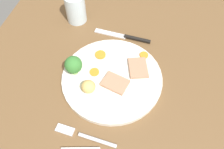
# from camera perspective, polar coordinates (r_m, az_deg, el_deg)

# --- Properties ---
(dining_table) EXTENTS (1.20, 0.84, 0.04)m
(dining_table) POSITION_cam_1_polar(r_m,az_deg,el_deg) (0.62, -0.10, -4.55)
(dining_table) COLOR brown
(dining_table) RESTS_ON ground
(dinner_plate) EXTENTS (0.28, 0.28, 0.01)m
(dinner_plate) POSITION_cam_1_polar(r_m,az_deg,el_deg) (0.61, 0.00, -0.90)
(dinner_plate) COLOR silver
(dinner_plate) RESTS_ON dining_table
(meat_slice_main) EXTENTS (0.07, 0.08, 0.01)m
(meat_slice_main) POSITION_cam_1_polar(r_m,az_deg,el_deg) (0.59, 0.82, -2.21)
(meat_slice_main) COLOR tan
(meat_slice_main) RESTS_ON dinner_plate
(meat_slice_under) EXTENTS (0.08, 0.07, 0.01)m
(meat_slice_under) POSITION_cam_1_polar(r_m,az_deg,el_deg) (0.62, 6.78, 1.72)
(meat_slice_under) COLOR tan
(meat_slice_under) RESTS_ON dinner_plate
(roast_potato_left) EXTENTS (0.04, 0.04, 0.03)m
(roast_potato_left) POSITION_cam_1_polar(r_m,az_deg,el_deg) (0.57, -6.14, -3.13)
(roast_potato_left) COLOR #D8B260
(roast_potato_left) RESTS_ON dinner_plate
(carrot_coin_front) EXTENTS (0.03, 0.03, 0.00)m
(carrot_coin_front) POSITION_cam_1_polar(r_m,az_deg,el_deg) (0.66, 8.28, 5.00)
(carrot_coin_front) COLOR orange
(carrot_coin_front) RESTS_ON dinner_plate
(carrot_coin_back) EXTENTS (0.03, 0.03, 0.01)m
(carrot_coin_back) POSITION_cam_1_polar(r_m,az_deg,el_deg) (0.65, -3.04, 5.14)
(carrot_coin_back) COLOR orange
(carrot_coin_back) RESTS_ON dinner_plate
(carrot_coin_side) EXTENTS (0.03, 0.03, 0.00)m
(carrot_coin_side) POSITION_cam_1_polar(r_m,az_deg,el_deg) (0.62, -4.58, 0.64)
(carrot_coin_side) COLOR orange
(carrot_coin_side) RESTS_ON dinner_plate
(broccoli_floret) EXTENTS (0.05, 0.05, 0.06)m
(broccoli_floret) POSITION_cam_1_polar(r_m,az_deg,el_deg) (0.60, -9.97, 2.45)
(broccoli_floret) COLOR #8CB766
(broccoli_floret) RESTS_ON dinner_plate
(fork) EXTENTS (0.03, 0.15, 0.01)m
(fork) POSITION_cam_1_polar(r_m,az_deg,el_deg) (0.55, -7.40, -15.46)
(fork) COLOR silver
(fork) RESTS_ON dining_table
(knife) EXTENTS (0.03, 0.19, 0.01)m
(knife) POSITION_cam_1_polar(r_m,az_deg,el_deg) (0.72, 3.97, 9.68)
(knife) COLOR black
(knife) RESTS_ON dining_table
(water_glass) EXTENTS (0.07, 0.07, 0.09)m
(water_glass) POSITION_cam_1_polar(r_m,az_deg,el_deg) (0.76, -9.42, 16.56)
(water_glass) COLOR silver
(water_glass) RESTS_ON dining_table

